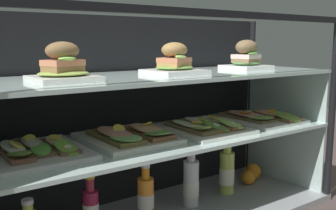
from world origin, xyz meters
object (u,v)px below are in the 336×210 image
(open_sandwich_tray_near_right_corner, at_px, (261,117))
(juice_bottle_front_fourth, at_px, (91,210))
(open_sandwich_tray_left_of_center, at_px, (204,126))
(orange_fruit_near_left_post, at_px, (248,177))
(juice_bottle_back_center, at_px, (146,198))
(juice_bottle_front_left_end, at_px, (191,183))
(plated_roll_sandwich_near_left_corner, at_px, (63,67))
(orange_fruit_beside_bottles, at_px, (253,171))
(open_sandwich_tray_far_left, at_px, (36,150))
(open_sandwich_tray_far_right, at_px, (130,136))
(plated_roll_sandwich_far_left, at_px, (174,63))
(juice_bottle_back_left, at_px, (227,172))
(plated_roll_sandwich_mid_left, at_px, (246,58))

(open_sandwich_tray_near_right_corner, xyz_separation_m, juice_bottle_front_fourth, (-0.81, 0.07, -0.26))
(open_sandwich_tray_left_of_center, xyz_separation_m, orange_fruit_near_left_post, (0.36, 0.08, -0.31))
(juice_bottle_front_fourth, height_order, juice_bottle_back_center, juice_bottle_back_center)
(open_sandwich_tray_left_of_center, distance_m, juice_bottle_front_left_end, 0.26)
(plated_roll_sandwich_near_left_corner, height_order, orange_fruit_beside_bottles, plated_roll_sandwich_near_left_corner)
(open_sandwich_tray_far_left, relative_size, juice_bottle_back_center, 1.51)
(open_sandwich_tray_far_right, height_order, orange_fruit_near_left_post, open_sandwich_tray_far_right)
(open_sandwich_tray_far_left, height_order, open_sandwich_tray_near_right_corner, open_sandwich_tray_far_left)
(plated_roll_sandwich_far_left, xyz_separation_m, open_sandwich_tray_far_right, (-0.18, 0.03, -0.26))
(plated_roll_sandwich_far_left, xyz_separation_m, open_sandwich_tray_left_of_center, (0.15, -0.00, -0.26))
(plated_roll_sandwich_far_left, distance_m, juice_bottle_back_left, 0.62)
(plated_roll_sandwich_near_left_corner, xyz_separation_m, orange_fruit_beside_bottles, (1.02, 0.13, -0.57))
(juice_bottle_front_left_end, xyz_separation_m, juice_bottle_back_left, (0.22, 0.01, -0.00))
(open_sandwich_tray_left_of_center, xyz_separation_m, open_sandwich_tray_near_right_corner, (0.34, 0.01, -0.00))
(juice_bottle_front_left_end, height_order, orange_fruit_beside_bottles, juice_bottle_front_left_end)
(plated_roll_sandwich_near_left_corner, bearing_deg, orange_fruit_near_left_post, 5.55)
(plated_roll_sandwich_far_left, bearing_deg, orange_fruit_near_left_post, 8.75)
(open_sandwich_tray_far_right, distance_m, orange_fruit_beside_bottles, 0.83)
(juice_bottle_back_left, xyz_separation_m, orange_fruit_beside_bottles, (0.24, 0.06, -0.06))
(juice_bottle_front_fourth, bearing_deg, orange_fruit_beside_bottles, 3.19)
(plated_roll_sandwich_far_left, height_order, open_sandwich_tray_left_of_center, plated_roll_sandwich_far_left)
(juice_bottle_back_center, xyz_separation_m, juice_bottle_front_left_end, (0.23, 0.01, 0.01))
(open_sandwich_tray_far_right, xyz_separation_m, juice_bottle_front_fourth, (-0.14, 0.04, -0.26))
(juice_bottle_back_center, height_order, orange_fruit_beside_bottles, juice_bottle_back_center)
(plated_roll_sandwich_near_left_corner, relative_size, open_sandwich_tray_left_of_center, 0.56)
(juice_bottle_back_center, height_order, juice_bottle_back_left, juice_bottle_back_left)
(plated_roll_sandwich_mid_left, bearing_deg, open_sandwich_tray_near_right_corner, -31.28)
(orange_fruit_near_left_post, bearing_deg, open_sandwich_tray_far_right, -175.95)
(open_sandwich_tray_far_left, bearing_deg, juice_bottle_back_center, -0.76)
(plated_roll_sandwich_mid_left, bearing_deg, juice_bottle_back_center, 179.82)
(open_sandwich_tray_far_left, bearing_deg, orange_fruit_beside_bottles, 3.69)
(juice_bottle_front_fourth, relative_size, orange_fruit_beside_bottles, 2.83)
(open_sandwich_tray_far_left, bearing_deg, plated_roll_sandwich_mid_left, -0.43)
(juice_bottle_front_left_end, bearing_deg, open_sandwich_tray_far_left, -179.90)
(open_sandwich_tray_near_right_corner, bearing_deg, juice_bottle_front_fourth, 175.33)
(open_sandwich_tray_near_right_corner, xyz_separation_m, juice_bottle_back_center, (-0.59, 0.04, -0.26))
(plated_roll_sandwich_near_left_corner, xyz_separation_m, juice_bottle_front_left_end, (0.56, 0.06, -0.51))
(open_sandwich_tray_far_right, relative_size, juice_bottle_back_left, 1.42)
(juice_bottle_back_center, distance_m, juice_bottle_back_left, 0.45)
(plated_roll_sandwich_mid_left, bearing_deg, open_sandwich_tray_far_right, -178.85)
(plated_roll_sandwich_far_left, height_order, open_sandwich_tray_near_right_corner, plated_roll_sandwich_far_left)
(open_sandwich_tray_far_right, bearing_deg, open_sandwich_tray_near_right_corner, -2.30)
(open_sandwich_tray_far_left, relative_size, open_sandwich_tray_far_right, 1.00)
(open_sandwich_tray_left_of_center, bearing_deg, orange_fruit_near_left_post, 12.85)
(open_sandwich_tray_far_right, distance_m, orange_fruit_near_left_post, 0.75)
(juice_bottle_front_fourth, relative_size, juice_bottle_front_left_end, 0.89)
(open_sandwich_tray_far_right, bearing_deg, juice_bottle_front_left_end, 3.81)
(plated_roll_sandwich_near_left_corner, relative_size, open_sandwich_tray_near_right_corner, 0.54)
(open_sandwich_tray_near_right_corner, relative_size, juice_bottle_back_center, 1.54)
(plated_roll_sandwich_mid_left, distance_m, juice_bottle_back_left, 0.52)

